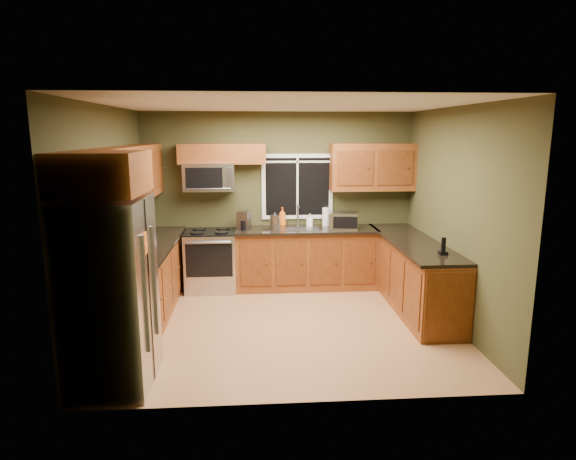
{
  "coord_description": "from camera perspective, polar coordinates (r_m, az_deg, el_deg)",
  "views": [
    {
      "loc": [
        -0.38,
        -5.71,
        2.38
      ],
      "look_at": [
        0.05,
        0.35,
        1.15
      ],
      "focal_mm": 30.0,
      "sensor_mm": 36.0,
      "label": 1
    }
  ],
  "objects": [
    {
      "name": "soap_bottle_b",
      "position": [
        7.55,
        2.61,
        1.19
      ],
      "size": [
        0.11,
        0.11,
        0.2
      ],
      "primitive_type": "imported",
      "rotation": [
        0.0,
        0.0,
        -0.3
      ],
      "color": "white",
      "rests_on": "countertop_back"
    },
    {
      "name": "paper_towel_roll",
      "position": [
        7.59,
        4.54,
        1.57
      ],
      "size": [
        0.15,
        0.15,
        0.31
      ],
      "color": "white",
      "rests_on": "countertop_back"
    },
    {
      "name": "upper_cabinet_over_fridge",
      "position": [
        4.63,
        -21.26,
        6.32
      ],
      "size": [
        0.72,
        0.9,
        0.38
      ],
      "primitive_type": "cube",
      "color": "brown",
      "rests_on": "left_wall"
    },
    {
      "name": "microwave",
      "position": [
        7.38,
        -9.31,
        6.24
      ],
      "size": [
        0.76,
        0.41,
        0.42
      ],
      "color": "#B7B7BC",
      "rests_on": "back_wall"
    },
    {
      "name": "floor",
      "position": [
        6.2,
        -0.24,
        -11.13
      ],
      "size": [
        4.2,
        4.2,
        0.0
      ],
      "primitive_type": "plane",
      "color": "#A77449",
      "rests_on": "ground"
    },
    {
      "name": "left_wall",
      "position": [
        6.05,
        -20.5,
        0.91
      ],
      "size": [
        0.0,
        3.6,
        3.6
      ],
      "primitive_type": "plane",
      "rotation": [
        1.57,
        0.0,
        1.57
      ],
      "color": "#3C3C20",
      "rests_on": "ground"
    },
    {
      "name": "refrigerator",
      "position": [
        4.85,
        -20.28,
        -7.08
      ],
      "size": [
        0.74,
        0.9,
        1.8
      ],
      "color": "#B7B7BC",
      "rests_on": "ground"
    },
    {
      "name": "front_wall",
      "position": [
        4.06,
        1.45,
        -3.26
      ],
      "size": [
        4.2,
        0.0,
        4.2
      ],
      "primitive_type": "plane",
      "rotation": [
        -1.57,
        0.0,
        0.0
      ],
      "color": "#3C3C20",
      "rests_on": "ground"
    },
    {
      "name": "cordless_phone",
      "position": [
        6.08,
        17.91,
        -2.2
      ],
      "size": [
        0.1,
        0.1,
        0.21
      ],
      "color": "black",
      "rests_on": "countertop_peninsula"
    },
    {
      "name": "countertop_back",
      "position": [
        7.38,
        2.21,
        0.02
      ],
      "size": [
        2.17,
        0.65,
        0.04
      ],
      "primitive_type": "cube",
      "color": "black",
      "rests_on": "base_cabinets_back"
    },
    {
      "name": "toaster_oven",
      "position": [
        7.33,
        6.57,
        1.1
      ],
      "size": [
        0.47,
        0.39,
        0.26
      ],
      "color": "#B7B7BC",
      "rests_on": "countertop_back"
    },
    {
      "name": "upper_cabinets_back_left",
      "position": [
        7.37,
        -7.81,
        8.93
      ],
      "size": [
        1.3,
        0.33,
        0.3
      ],
      "primitive_type": "cube",
      "color": "brown",
      "rests_on": "back_wall"
    },
    {
      "name": "countertop_left",
      "position": [
        6.51,
        -16.34,
        -1.99
      ],
      "size": [
        0.65,
        2.65,
        0.04
      ],
      "primitive_type": "cube",
      "color": "black",
      "rests_on": "base_cabinets_left"
    },
    {
      "name": "base_cabinets_left",
      "position": [
        6.63,
        -16.32,
        -5.95
      ],
      "size": [
        0.6,
        2.65,
        0.9
      ],
      "primitive_type": "cube",
      "color": "brown",
      "rests_on": "ground"
    },
    {
      "name": "range",
      "position": [
        7.46,
        -9.09,
        -3.54
      ],
      "size": [
        0.76,
        0.69,
        0.94
      ],
      "color": "#B7B7BC",
      "rests_on": "ground"
    },
    {
      "name": "right_wall",
      "position": [
        6.31,
        19.15,
        1.41
      ],
      "size": [
        0.0,
        3.6,
        3.6
      ],
      "primitive_type": "plane",
      "rotation": [
        1.57,
        0.0,
        -1.57
      ],
      "color": "#3C3C20",
      "rests_on": "ground"
    },
    {
      "name": "countertop_peninsula",
      "position": [
        6.78,
        14.58,
        -1.36
      ],
      "size": [
        0.65,
        2.5,
        0.04
      ],
      "primitive_type": "cube",
      "color": "black",
      "rests_on": "base_cabinets_peninsula"
    },
    {
      "name": "back_wall",
      "position": [
        7.59,
        -1.16,
        3.65
      ],
      "size": [
        4.2,
        0.0,
        4.2
      ],
      "primitive_type": "plane",
      "rotation": [
        1.57,
        0.0,
        0.0
      ],
      "color": "#3C3C20",
      "rests_on": "ground"
    },
    {
      "name": "upper_cabinets_back_right",
      "position": [
        7.59,
        9.99,
        7.35
      ],
      "size": [
        1.3,
        0.33,
        0.72
      ],
      "primitive_type": "cube",
      "color": "brown",
      "rests_on": "back_wall"
    },
    {
      "name": "upper_cabinets_left",
      "position": [
        6.4,
        -18.22,
        6.21
      ],
      "size": [
        0.33,
        2.65,
        0.72
      ],
      "primitive_type": "cube",
      "color": "brown",
      "rests_on": "left_wall"
    },
    {
      "name": "kettle",
      "position": [
        7.27,
        -1.55,
        1.02
      ],
      "size": [
        0.17,
        0.17,
        0.27
      ],
      "color": "#B7B7BC",
      "rests_on": "countertop_back"
    },
    {
      "name": "sink",
      "position": [
        7.38,
        1.31,
        0.28
      ],
      "size": [
        0.6,
        0.42,
        0.36
      ],
      "color": "slate",
      "rests_on": "countertop_back"
    },
    {
      "name": "window",
      "position": [
        7.57,
        1.12,
        5.17
      ],
      "size": [
        1.12,
        0.03,
        1.02
      ],
      "color": "white",
      "rests_on": "back_wall"
    },
    {
      "name": "soap_bottle_a",
      "position": [
        7.54,
        -0.68,
        1.58
      ],
      "size": [
        0.14,
        0.14,
        0.3
      ],
      "primitive_type": "imported",
      "rotation": [
        0.0,
        0.0,
        0.31
      ],
      "color": "orange",
      "rests_on": "countertop_back"
    },
    {
      "name": "ceiling",
      "position": [
        5.73,
        -0.26,
        14.64
      ],
      "size": [
        4.2,
        4.2,
        0.0
      ],
      "primitive_type": "plane",
      "rotation": [
        3.14,
        0.0,
        0.0
      ],
      "color": "white",
      "rests_on": "back_wall"
    },
    {
      "name": "coffee_maker",
      "position": [
        7.32,
        -5.25,
        1.1
      ],
      "size": [
        0.22,
        0.26,
        0.28
      ],
      "color": "slate",
      "rests_on": "countertop_back"
    },
    {
      "name": "base_cabinets_back",
      "position": [
        7.51,
        2.16,
        -3.46
      ],
      "size": [
        2.17,
        0.6,
        0.9
      ],
      "primitive_type": "cube",
      "color": "brown",
      "rests_on": "ground"
    },
    {
      "name": "base_cabinets_peninsula",
      "position": [
        6.9,
        14.6,
        -5.18
      ],
      "size": [
        0.6,
        2.52,
        0.9
      ],
      "color": "brown",
      "rests_on": "ground"
    }
  ]
}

